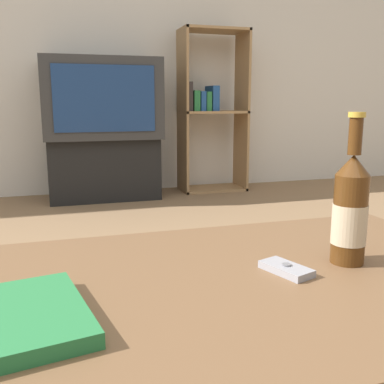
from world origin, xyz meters
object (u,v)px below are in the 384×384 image
television (101,99)px  cell_phone (286,269)px  tv_stand (104,168)px  beer_bottle (350,210)px  table_book (25,317)px  bookshelf (210,109)px

television → cell_phone: television is taller
tv_stand → cell_phone: tv_stand is taller
tv_stand → beer_bottle: beer_bottle is taller
cell_phone → tv_stand: bearing=72.2°
television → table_book: 2.86m
television → bookshelf: (0.88, 0.07, -0.08)m
cell_phone → table_book: size_ratio=0.42×
cell_phone → television: bearing=72.2°
beer_bottle → tv_stand: bearing=94.3°
bookshelf → tv_stand: bearing=-175.7°
tv_stand → cell_phone: bearing=-88.7°
beer_bottle → table_book: (-0.60, -0.09, -0.10)m
bookshelf → cell_phone: bookshelf is taller
television → cell_phone: (0.06, -2.74, -0.33)m
bookshelf → cell_phone: 2.94m
tv_stand → bookshelf: (0.88, 0.07, 0.44)m
tv_stand → cell_phone: size_ratio=7.31×
bookshelf → beer_bottle: bookshelf is taller
tv_stand → cell_phone: (0.06, -2.74, 0.19)m
bookshelf → beer_bottle: 2.88m
bookshelf → table_book: bookshelf is taller
table_book → beer_bottle: bearing=-2.4°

